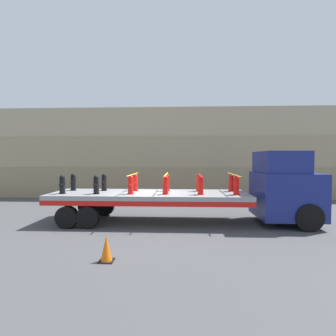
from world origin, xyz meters
The scene contains 20 objects.
ground_plane centered at (0.00, 0.00, 0.00)m, with size 120.00×120.00×0.00m, color #474749.
rock_cliff centered at (0.00, 8.07, 3.12)m, with size 60.00×3.30×6.24m.
truck_cab centered at (5.77, 0.00, 1.51)m, with size 2.40×2.61×3.03m.
flatbed_trailer centered at (-0.51, 0.00, 1.04)m, with size 8.34×2.61×1.28m.
fire_hydrant_black_near_0 centered at (-3.57, -0.55, 1.65)m, with size 0.28×0.45×0.78m.
fire_hydrant_black_far_0 centered at (-3.57, 0.55, 1.65)m, with size 0.28×0.45×0.78m.
fire_hydrant_black_near_1 centered at (-2.14, -0.55, 1.65)m, with size 0.28×0.45×0.78m.
fire_hydrant_black_far_1 centered at (-2.14, 0.55, 1.65)m, with size 0.28×0.45×0.78m.
fire_hydrant_red_near_2 centered at (-0.71, -0.55, 1.65)m, with size 0.28×0.45×0.78m.
fire_hydrant_red_far_2 centered at (-0.71, 0.55, 1.65)m, with size 0.28×0.45×0.78m.
fire_hydrant_red_near_3 centered at (0.71, -0.55, 1.65)m, with size 0.28×0.45×0.78m.
fire_hydrant_red_far_3 centered at (0.71, 0.55, 1.65)m, with size 0.28×0.45×0.78m.
fire_hydrant_red_near_4 centered at (2.14, -0.55, 1.65)m, with size 0.28×0.45×0.78m.
fire_hydrant_red_far_4 centered at (2.14, 0.55, 1.65)m, with size 0.28×0.45×0.78m.
fire_hydrant_red_near_5 centered at (3.57, -0.55, 1.65)m, with size 0.28×0.45×0.78m.
fire_hydrant_red_far_5 centered at (3.57, 0.55, 1.65)m, with size 0.28×0.45×0.78m.
cargo_strap_rear centered at (-0.71, 0.00, 2.06)m, with size 0.05×2.71×0.01m.
cargo_strap_middle centered at (0.71, 0.00, 2.06)m, with size 0.05×2.71×0.01m.
cargo_strap_front centered at (3.57, 0.00, 2.06)m, with size 0.05×2.71×0.01m.
traffic_cone centered at (-0.64, -4.35, 0.34)m, with size 0.39×0.39×0.70m.
Camera 1 is at (1.33, -11.14, 2.75)m, focal length 28.00 mm.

